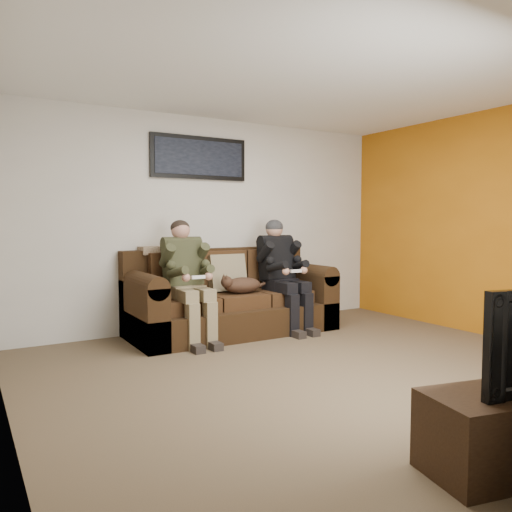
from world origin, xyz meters
TOP-DOWN VIEW (x-y plane):
  - floor at (0.00, 0.00)m, footprint 5.00×5.00m
  - ceiling at (0.00, 0.00)m, footprint 5.00×5.00m
  - wall_back at (0.00, 2.25)m, footprint 5.00×0.00m
  - wall_left at (-2.50, 0.00)m, footprint 0.00×4.50m
  - wall_right at (2.50, 0.00)m, footprint 0.00×4.50m
  - accent_wall_right at (2.49, 0.00)m, footprint 0.00×4.50m
  - sofa at (0.02, 1.84)m, footprint 2.42×1.04m
  - throw_pillow at (0.02, 1.88)m, footprint 0.46×0.22m
  - throw_blanket at (-0.72, 2.14)m, footprint 0.49×0.24m
  - person_left at (-0.61, 1.63)m, footprint 0.51×0.87m
  - person_right at (0.64, 1.63)m, footprint 0.51×0.86m
  - cat at (0.07, 1.62)m, footprint 0.66×0.26m
  - framed_poster at (-0.18, 2.22)m, footprint 1.25×0.05m

SIDE VIEW (x-z plane):
  - floor at x=0.00m, z-range 0.00..0.00m
  - sofa at x=0.02m, z-range -0.12..0.87m
  - cat at x=0.07m, z-range 0.46..0.71m
  - throw_pillow at x=0.02m, z-range 0.47..0.93m
  - person_left at x=-0.61m, z-range 0.09..1.43m
  - person_right at x=0.64m, z-range 0.09..1.44m
  - throw_blanket at x=-0.72m, z-range 0.95..1.03m
  - wall_back at x=0.00m, z-range -1.20..3.80m
  - wall_left at x=-2.50m, z-range -0.95..3.55m
  - wall_right at x=2.50m, z-range -0.95..3.55m
  - accent_wall_right at x=2.49m, z-range -0.95..3.55m
  - framed_poster at x=-0.18m, z-range 1.84..2.36m
  - ceiling at x=0.00m, z-range 2.60..2.60m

